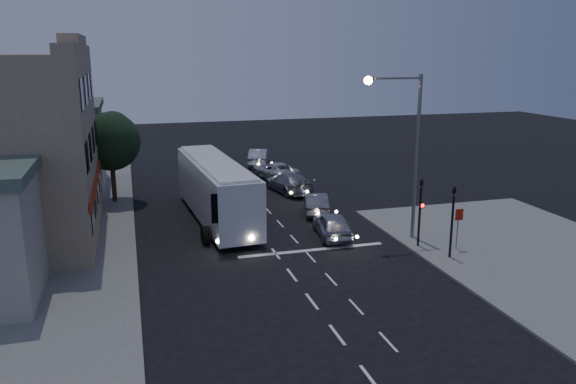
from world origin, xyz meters
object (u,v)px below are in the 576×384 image
object	(u,v)px
car_suv	(332,225)
regulatory_sign	(458,222)
car_sedan_a	(316,203)
car_sedan_c	(275,170)
tour_bus	(216,188)
traffic_signal_main	(420,204)
car_sedan_b	(289,182)
car_extra	(259,157)
traffic_signal_side	(453,214)
street_tree	(110,139)
streetlight	(407,139)

from	to	relation	value
car_suv	regulatory_sign	distance (m)	6.88
car_sedan_a	car_sedan_c	size ratio (longest dim) A/B	0.82
tour_bus	car_sedan_c	xyz separation A→B (m)	(6.52, 10.54, -1.36)
tour_bus	traffic_signal_main	xyz separation A→B (m)	(9.62, -8.03, 0.36)
car_suv	car_sedan_b	size ratio (longest dim) A/B	0.82
car_extra	traffic_signal_main	world-z (taller)	traffic_signal_main
traffic_signal_side	street_tree	xyz separation A→B (m)	(-16.51, 16.22, 2.08)
car_sedan_b	car_sedan_c	xyz separation A→B (m)	(0.18, 4.78, -0.05)
regulatory_sign	street_tree	bearing A→B (deg)	138.92
traffic_signal_side	car_suv	bearing A→B (deg)	132.01
regulatory_sign	streetlight	size ratio (longest dim) A/B	0.24
car_sedan_c	street_tree	distance (m)	13.95
traffic_signal_side	traffic_signal_main	bearing A→B (deg)	109.49
car_suv	streetlight	world-z (taller)	streetlight
traffic_signal_main	streetlight	world-z (taller)	streetlight
car_extra	street_tree	xyz separation A→B (m)	(-12.69, -10.18, 3.72)
car_sedan_b	street_tree	xyz separation A→B (m)	(-12.52, 0.46, 3.75)
traffic_signal_side	regulatory_sign	distance (m)	1.61
street_tree	car_extra	bearing A→B (deg)	38.74
car_suv	car_extra	xyz separation A→B (m)	(0.69, 21.40, 0.06)
car_suv	traffic_signal_main	xyz separation A→B (m)	(3.80, -3.02, 1.70)
car_sedan_a	car_extra	xyz separation A→B (m)	(0.02, 16.56, 0.10)
car_suv	car_sedan_c	size ratio (longest dim) A/B	0.85
car_suv	traffic_signal_side	size ratio (longest dim) A/B	1.03
car_suv	regulatory_sign	size ratio (longest dim) A/B	1.92
street_tree	traffic_signal_side	bearing A→B (deg)	-44.50
streetlight	street_tree	xyz separation A→B (m)	(-15.55, 12.82, -1.23)
car_sedan_b	traffic_signal_side	world-z (taller)	traffic_signal_side
traffic_signal_main	car_suv	bearing A→B (deg)	141.53
car_suv	traffic_signal_side	xyz separation A→B (m)	(4.50, -5.00, 1.70)
tour_bus	car_sedan_a	size ratio (longest dim) A/B	3.06
traffic_signal_side	tour_bus	bearing A→B (deg)	135.88
car_sedan_b	regulatory_sign	world-z (taller)	regulatory_sign
car_extra	traffic_signal_side	distance (m)	26.73
car_sedan_a	tour_bus	bearing A→B (deg)	13.35
tour_bus	streetlight	xyz separation A→B (m)	(9.36, -6.61, 3.67)
car_sedan_b	tour_bus	bearing A→B (deg)	32.01
tour_bus	traffic_signal_main	bearing A→B (deg)	-43.86
tour_bus	street_tree	xyz separation A→B (m)	(-6.19, 6.21, 2.44)
car_sedan_b	car_sedan_a	bearing A→B (deg)	81.12
tour_bus	streetlight	world-z (taller)	streetlight
car_suv	street_tree	distance (m)	16.86
regulatory_sign	street_tree	distance (m)	23.40
traffic_signal_main	regulatory_sign	world-z (taller)	traffic_signal_main
tour_bus	traffic_signal_main	world-z (taller)	traffic_signal_main
car_suv	car_sedan_b	xyz separation A→B (m)	(0.52, 10.77, 0.03)
regulatory_sign	streetlight	distance (m)	5.18
street_tree	car_sedan_a	bearing A→B (deg)	-26.73
car_suv	street_tree	size ratio (longest dim) A/B	0.68
car_sedan_a	streetlight	distance (m)	8.69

